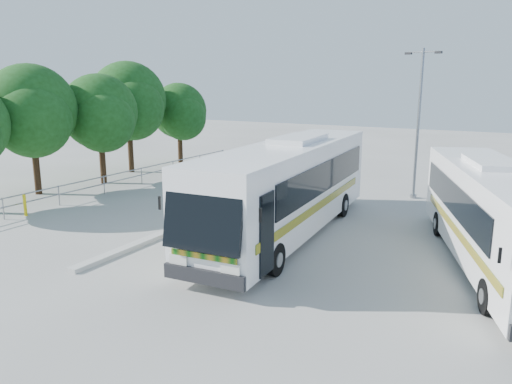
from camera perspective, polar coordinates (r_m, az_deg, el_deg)
The scene contains 11 objects.
ground at distance 20.13m, azimuth -2.94°, elevation -4.90°, with size 100.00×100.00×0.00m, color #ACACA6.
kerb_divider at distance 22.93m, azimuth -5.17°, elevation -2.55°, with size 0.40×16.00×0.15m, color #B2B2AD.
railing at distance 29.11m, azimuth -15.59°, elevation 1.62°, with size 0.06×22.00×1.00m.
tree_far_b at distance 29.10m, azimuth -24.25°, elevation 8.59°, with size 5.33×5.03×6.96m.
tree_far_c at distance 30.96m, azimuth -17.38°, elevation 8.72°, with size 4.97×4.69×6.49m.
tree_far_d at distance 34.39m, azimuth -14.33°, elevation 10.15°, with size 5.62×5.30×7.33m.
tree_far_e at distance 37.42m, azimuth -8.71°, elevation 9.14°, with size 4.54×4.28×5.92m.
coach_main at distance 19.63m, azimuth 3.68°, elevation 0.67°, with size 3.55×13.28×3.64m.
coach_adjacent at distance 18.02m, azimuth 25.67°, elevation -2.36°, with size 6.05×11.81×3.25m.
lamppost at distance 26.99m, azimuth 18.09°, elevation 8.09°, with size 1.86×0.52×7.64m.
bollard at distance 25.04m, azimuth -24.90°, elevation -1.39°, with size 0.14×0.14×1.01m, color yellow.
Camera 1 is at (10.23, -16.25, 6.04)m, focal length 35.00 mm.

